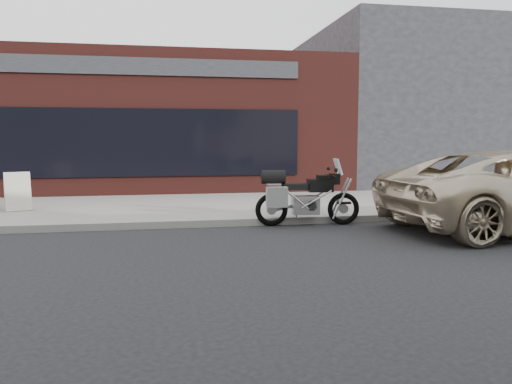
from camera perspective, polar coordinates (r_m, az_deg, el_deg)
name	(u,v)px	position (r m, az deg, el deg)	size (l,w,h in m)	color
ground	(252,281)	(6.45, -0.41, -10.18)	(120.00, 120.00, 0.00)	black
near_sidewalk	(206,205)	(13.26, -5.69, -1.46)	(44.00, 6.00, 0.15)	gray
storefront	(139,128)	(20.11, -13.17, 7.18)	(14.00, 10.07, 4.50)	#501F1A
neighbour_building	(424,111)	(22.98, 18.61, 8.74)	(10.00, 10.00, 6.00)	#242428
motorcycle	(301,197)	(10.44, 5.19, -0.55)	(2.23, 0.72, 1.41)	black
sandwich_sign	(18,191)	(12.89, -25.59, 0.09)	(0.69, 0.66, 0.89)	beige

